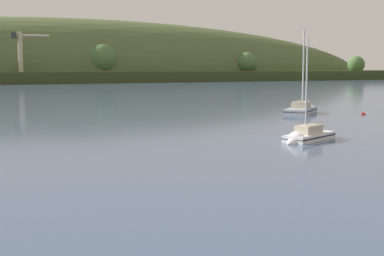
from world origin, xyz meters
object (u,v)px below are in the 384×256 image
(dockside_crane, at_px, (21,58))
(sailboat_near_mooring, at_px, (305,139))
(mooring_buoy_midchannel, at_px, (363,114))
(sailboat_midwater_white, at_px, (302,111))

(dockside_crane, bearing_deg, sailboat_near_mooring, -84.12)
(mooring_buoy_midchannel, bearing_deg, dockside_crane, 102.02)
(sailboat_midwater_white, xyz_separation_m, mooring_buoy_midchannel, (6.78, -5.58, -0.30))
(mooring_buoy_midchannel, bearing_deg, sailboat_near_mooring, -139.69)
(sailboat_midwater_white, distance_m, mooring_buoy_midchannel, 8.78)
(sailboat_near_mooring, distance_m, mooring_buoy_midchannel, 31.08)
(sailboat_near_mooring, xyz_separation_m, sailboat_midwater_white, (16.92, 25.68, 0.11))
(dockside_crane, distance_m, sailboat_near_mooring, 187.56)
(sailboat_near_mooring, height_order, sailboat_midwater_white, sailboat_midwater_white)
(dockside_crane, distance_m, sailboat_midwater_white, 164.08)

